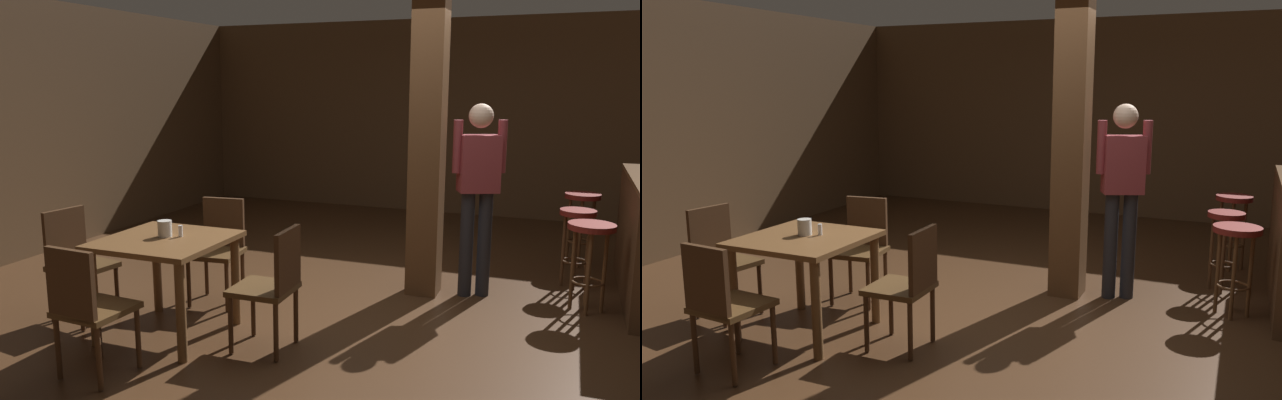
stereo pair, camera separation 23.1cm
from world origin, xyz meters
TOP-DOWN VIEW (x-y plane):
  - ground_plane at (0.00, 0.00)m, footprint 10.80×10.80m
  - wall_back at (0.00, 4.50)m, footprint 8.00×0.10m
  - pillar at (0.33, 0.78)m, footprint 0.28×0.28m
  - dining_table at (-1.26, -0.91)m, footprint 0.89×0.89m
  - chair_north at (-1.29, -0.11)m, footprint 0.47×0.47m
  - chair_west at (-2.13, -0.91)m, footprint 0.48×0.48m
  - chair_east at (-0.39, -0.87)m, footprint 0.43×0.43m
  - chair_south at (-1.29, -1.72)m, footprint 0.45×0.45m
  - napkin_cup at (-1.29, -0.87)m, footprint 0.11×0.11m
  - salt_shaker at (-1.18, -0.83)m, footprint 0.03×0.03m
  - standing_person at (0.77, 0.86)m, footprint 0.46×0.32m
  - bar_stool_near at (1.71, 0.82)m, footprint 0.38×0.38m
  - bar_stool_mid at (1.60, 1.45)m, footprint 0.32×0.32m
  - bar_stool_far at (1.65, 2.24)m, footprint 0.35×0.35m

SIDE VIEW (x-z plane):
  - ground_plane at x=0.00m, z-range 0.00..0.00m
  - chair_north at x=-1.29m, z-range 0.06..0.95m
  - chair_west at x=-2.13m, z-range 0.06..0.95m
  - chair_east at x=-0.39m, z-range 0.06..0.95m
  - chair_south at x=-1.29m, z-range 0.06..0.95m
  - bar_stool_mid at x=1.60m, z-range 0.18..0.92m
  - bar_stool_near at x=1.71m, z-range 0.20..0.95m
  - bar_stool_far at x=1.65m, z-range 0.19..0.96m
  - dining_table at x=-1.26m, z-range 0.24..1.00m
  - salt_shaker at x=-1.18m, z-range 0.76..0.84m
  - napkin_cup at x=-1.29m, z-range 0.76..0.88m
  - standing_person at x=0.77m, z-range 0.14..1.86m
  - wall_back at x=0.00m, z-range 0.00..2.80m
  - pillar at x=0.33m, z-range 0.00..2.80m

